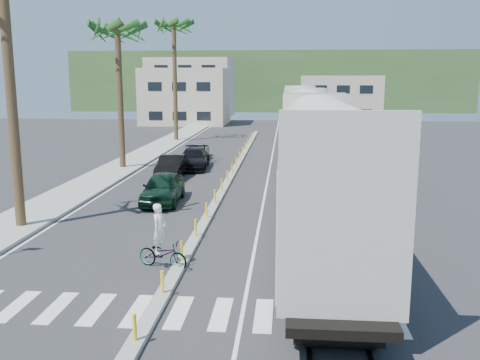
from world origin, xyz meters
name	(u,v)px	position (x,y,z in m)	size (l,w,h in m)	color
ground	(170,285)	(0.00, 0.00, 0.00)	(140.00, 140.00, 0.00)	#28282B
sidewalk	(132,161)	(-8.50, 25.00, 0.07)	(3.00, 90.00, 0.15)	gray
rails	(302,159)	(5.00, 28.00, 0.03)	(1.56, 100.00, 0.06)	black
median	(232,174)	(0.00, 19.96, 0.09)	(0.45, 60.00, 0.85)	gray
crosswalk	(155,311)	(0.00, -2.00, 0.01)	(14.00, 2.20, 0.01)	silver
lane_markings	(211,163)	(-2.15, 25.00, 0.00)	(9.42, 90.00, 0.01)	silver
freight_train	(305,130)	(5.00, 22.91, 2.91)	(3.00, 60.94, 5.85)	beige
palm_trees	(123,18)	(-8.10, 22.70, 10.81)	(3.50, 37.20, 13.75)	brown
buildings	(225,92)	(-6.41, 71.66, 4.36)	(38.00, 27.00, 10.00)	#C2B49A
hillside	(269,81)	(0.00, 100.00, 6.00)	(80.00, 20.00, 12.00)	#385628
car_lead	(163,188)	(-2.85, 11.44, 0.81)	(2.08, 4.80, 1.61)	black
car_second	(172,167)	(-3.93, 18.69, 0.75)	(1.72, 4.57, 1.49)	black
car_third	(194,159)	(-3.10, 22.48, 0.74)	(2.39, 5.25, 1.49)	black
car_rear	(196,151)	(-3.80, 27.75, 0.59)	(2.28, 4.41, 1.19)	#B5B8BB
cyclist	(162,248)	(-0.60, 1.55, 0.72)	(1.88, 2.34, 2.30)	#9EA0A5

